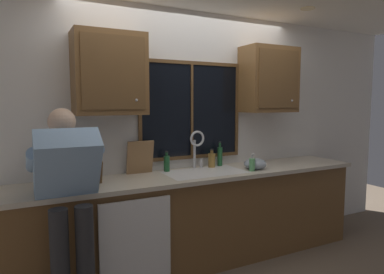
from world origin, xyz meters
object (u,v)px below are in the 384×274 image
Objects in this scene: mixing_bowl at (255,164)px; bottle_green_glass at (212,160)px; soap_dispenser at (252,164)px; cutting_board at (140,157)px; bottle_tall_clear at (220,156)px; bottle_amber_small at (167,163)px; knife_block at (94,171)px; person_standing at (68,191)px.

bottle_green_glass is at bearing 142.76° from mixing_bowl.
mixing_bowl is 0.12m from soap_dispenser.
cutting_board is 1.23× the size of bottle_tall_clear.
cutting_board reaches higher than bottle_green_glass.
bottle_green_glass is (-0.36, 0.28, 0.03)m from mixing_bowl.
bottle_tall_clear reaches higher than bottle_amber_small.
bottle_green_glass is 0.13m from bottle_tall_clear.
cutting_board reaches higher than soap_dispenser.
cutting_board is at bearing 160.09° from soap_dispenser.
cutting_board is 1.59× the size of bottle_amber_small.
knife_block is 1.63× the size of bottle_green_glass.
knife_block is at bearing -157.82° from cutting_board.
person_standing is 1.59m from bottle_green_glass.
bottle_amber_small is at bearing 154.86° from soap_dispenser.
cutting_board is 1.41× the size of mixing_bowl.
bottle_green_glass reaches higher than mixing_bowl.
person_standing reaches higher than bottle_tall_clear.
cutting_board is at bearing 176.88° from bottle_amber_small.
bottle_amber_small is at bearing 27.40° from person_standing.
cutting_board is at bearing 164.86° from mixing_bowl.
knife_block reaches higher than soap_dispenser.
cutting_board reaches higher than bottle_tall_clear.
bottle_tall_clear is (-0.15, 0.38, 0.04)m from soap_dispenser.
mixing_bowl is at bearing 37.24° from soap_dispenser.
knife_block is at bearing -166.50° from bottle_amber_small.
bottle_amber_small is at bearing 177.88° from bottle_green_glass.
knife_block reaches higher than bottle_amber_small.
soap_dispenser is 0.86× the size of bottle_amber_small.
bottle_amber_small is at bearing -3.12° from cutting_board.
person_standing is 7.95× the size of bottle_green_glass.
mixing_bowl is 1.13× the size of bottle_amber_small.
soap_dispenser is 0.67× the size of bottle_tall_clear.
bottle_tall_clear reaches higher than soap_dispenser.
mixing_bowl is (1.87, 0.22, 0.01)m from person_standing.
cutting_board is 1.19m from mixing_bowl.
cutting_board is (0.73, 0.53, 0.12)m from person_standing.
bottle_green_glass is at bearing 7.28° from knife_block.
bottle_tall_clear reaches higher than bottle_green_glass.
soap_dispenser is at bearing -25.14° from bottle_amber_small.
person_standing is 0.91m from cutting_board.
mixing_bowl is 0.46m from bottle_green_glass.
soap_dispenser is at bearing -19.91° from cutting_board.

